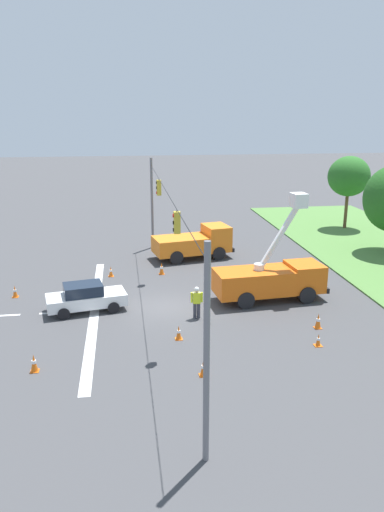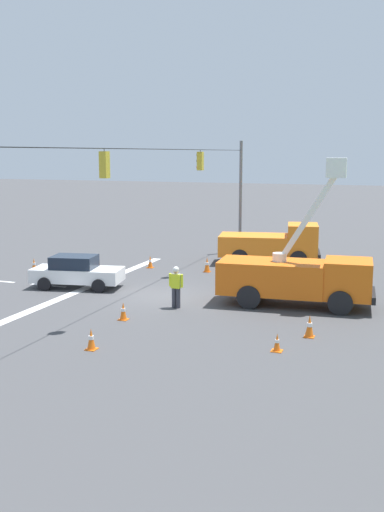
# 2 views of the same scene
# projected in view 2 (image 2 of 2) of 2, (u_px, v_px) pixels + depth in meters

# --- Properties ---
(ground_plane) EXTENTS (200.00, 200.00, 0.00)m
(ground_plane) POSITION_uv_depth(u_px,v_px,m) (162.00, 296.00, 27.34)
(ground_plane) COLOR #424244
(lane_markings) EXTENTS (17.60, 15.25, 0.01)m
(lane_markings) POSITION_uv_depth(u_px,v_px,m) (58.00, 286.00, 29.24)
(lane_markings) COLOR silver
(lane_markings) RESTS_ON ground
(signal_gantry) EXTENTS (26.20, 0.33, 7.20)m
(signal_gantry) POSITION_uv_depth(u_px,v_px,m) (161.00, 203.00, 26.62)
(signal_gantry) COLOR slate
(signal_gantry) RESTS_ON ground
(utility_truck_bucket_lift) EXTENTS (2.78, 6.68, 6.25)m
(utility_truck_bucket_lift) POSITION_uv_depth(u_px,v_px,m) (297.00, 275.00, 25.34)
(utility_truck_bucket_lift) COLOR orange
(utility_truck_bucket_lift) RESTS_ON ground
(utility_truck_support_near) EXTENTS (3.52, 6.18, 2.38)m
(utility_truck_support_near) POSITION_uv_depth(u_px,v_px,m) (273.00, 244.00, 34.96)
(utility_truck_support_near) COLOR orange
(utility_truck_support_near) RESTS_ON ground
(sedan_white) EXTENTS (2.55, 4.56, 1.56)m
(sedan_white) POSITION_uv_depth(u_px,v_px,m) (77.00, 272.00, 28.87)
(sedan_white) COLOR white
(sedan_white) RESTS_ON ground
(road_worker) EXTENTS (0.27, 0.65, 1.77)m
(road_worker) POSITION_uv_depth(u_px,v_px,m) (176.00, 285.00, 25.05)
(road_worker) COLOR #383842
(road_worker) RESTS_ON ground
(traffic_cone_foreground_left) EXTENTS (0.36, 0.36, 0.73)m
(traffic_cone_foreground_left) POSITION_uv_depth(u_px,v_px,m) (34.00, 265.00, 32.91)
(traffic_cone_foreground_left) COLOR orange
(traffic_cone_foreground_left) RESTS_ON ground
(traffic_cone_foreground_right) EXTENTS (0.36, 0.36, 0.61)m
(traffic_cone_foreground_right) POSITION_uv_depth(u_px,v_px,m) (277.00, 343.00, 19.64)
(traffic_cone_foreground_right) COLOR orange
(traffic_cone_foreground_right) RESTS_ON ground
(traffic_cone_mid_left) EXTENTS (0.36, 0.36, 0.71)m
(traffic_cone_mid_left) POSITION_uv_depth(u_px,v_px,m) (123.00, 311.00, 23.34)
(traffic_cone_mid_left) COLOR orange
(traffic_cone_mid_left) RESTS_ON ground
(traffic_cone_mid_right) EXTENTS (0.36, 0.36, 0.73)m
(traffic_cone_mid_right) POSITION_uv_depth(u_px,v_px,m) (91.00, 339.00, 19.80)
(traffic_cone_mid_right) COLOR orange
(traffic_cone_mid_right) RESTS_ON ground
(traffic_cone_lane_edge_a) EXTENTS (0.36, 0.36, 0.80)m
(traffic_cone_lane_edge_a) POSITION_uv_depth(u_px,v_px,m) (310.00, 326.00, 21.14)
(traffic_cone_lane_edge_a) COLOR orange
(traffic_cone_lane_edge_a) RESTS_ON ground
(traffic_cone_lane_edge_b) EXTENTS (0.36, 0.36, 0.83)m
(traffic_cone_lane_edge_b) POSITION_uv_depth(u_px,v_px,m) (207.00, 265.00, 32.71)
(traffic_cone_lane_edge_b) COLOR orange
(traffic_cone_lane_edge_b) RESTS_ON ground
(traffic_cone_far_right) EXTENTS (0.36, 0.36, 0.71)m
(traffic_cone_far_right) POSITION_uv_depth(u_px,v_px,m) (150.00, 262.00, 33.89)
(traffic_cone_far_right) COLOR orange
(traffic_cone_far_right) RESTS_ON ground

